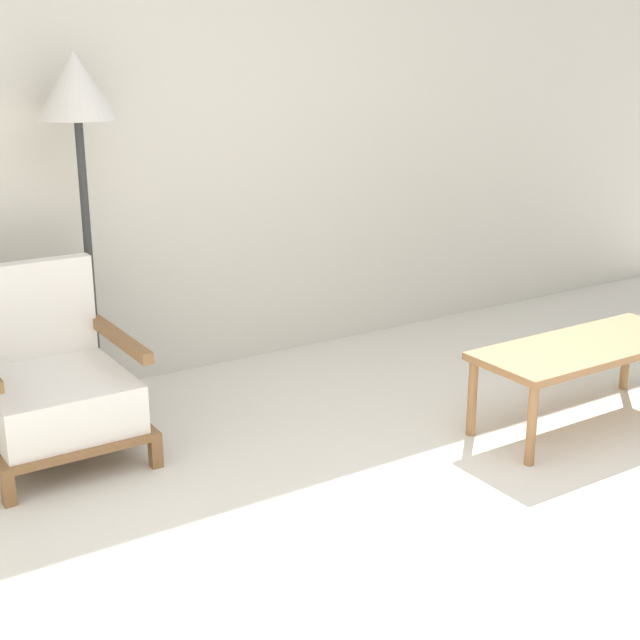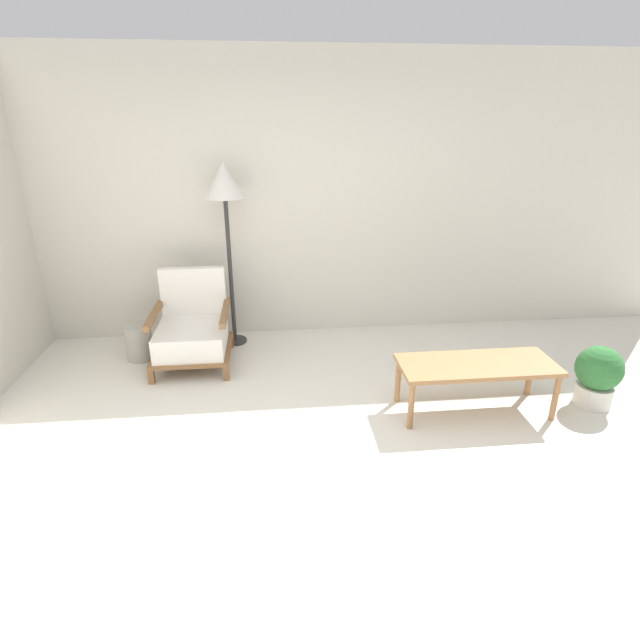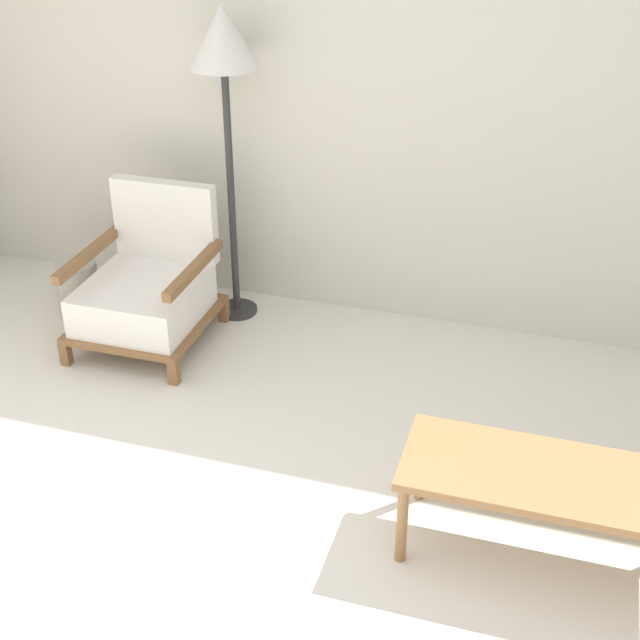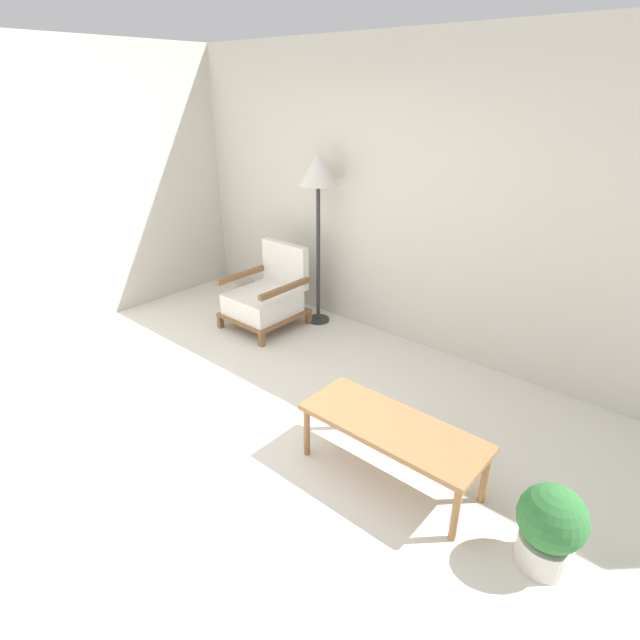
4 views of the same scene
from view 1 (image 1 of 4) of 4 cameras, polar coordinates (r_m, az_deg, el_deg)
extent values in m
plane|color=silver|center=(3.30, 12.72, -15.26)|extent=(14.00, 14.00, 0.00)
cube|color=beige|center=(4.87, -7.94, 12.31)|extent=(8.00, 0.06, 2.70)
cube|color=brown|center=(3.79, -19.33, -10.24)|extent=(0.05, 0.05, 0.13)
cube|color=brown|center=(3.95, -10.47, -8.36)|extent=(0.05, 0.05, 0.13)
cube|color=brown|center=(4.53, -13.78, -5.18)|extent=(0.05, 0.05, 0.13)
cube|color=brown|center=(4.12, -16.38, -6.48)|extent=(0.67, 0.72, 0.03)
cube|color=white|center=(4.05, -16.44, -5.00)|extent=(0.59, 0.62, 0.21)
cube|color=white|center=(4.26, -18.16, 0.62)|extent=(0.59, 0.08, 0.45)
cube|color=brown|center=(4.08, -12.69, -1.17)|extent=(0.05, 0.66, 0.05)
cylinder|color=#2D2D2D|center=(4.66, -13.88, -5.22)|extent=(0.23, 0.23, 0.03)
cylinder|color=#2D2D2D|center=(4.45, -14.53, 3.29)|extent=(0.04, 0.04, 1.40)
cone|color=silver|center=(4.33, -15.39, 14.31)|extent=(0.37, 0.37, 0.31)
cube|color=olive|center=(4.38, 16.75, -1.67)|extent=(1.16, 0.46, 0.04)
cylinder|color=olive|center=(3.96, 13.39, -6.59)|extent=(0.04, 0.04, 0.37)
cylinder|color=olive|center=(4.20, 9.72, -4.93)|extent=(0.04, 0.04, 0.37)
cylinder|color=olive|center=(4.96, 19.01, -2.18)|extent=(0.04, 0.04, 0.37)
camera|label=2|loc=(1.83, 77.61, 15.11)|focal=28.00mm
camera|label=3|loc=(3.23, 63.69, 23.18)|focal=50.00mm
camera|label=4|loc=(4.56, 53.84, 17.23)|focal=28.00mm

